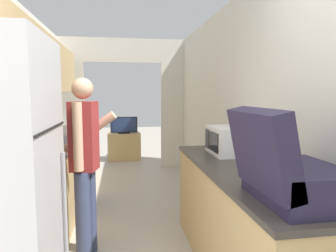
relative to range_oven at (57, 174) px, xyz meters
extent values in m
cube|color=tan|center=(-0.15, -0.03, 1.38)|extent=(0.32, 3.55, 0.67)
cube|color=silver|center=(2.09, -1.06, 0.80)|extent=(0.06, 7.18, 2.50)
cube|color=silver|center=(-0.18, 1.96, 0.58)|extent=(0.65, 0.06, 2.05)
cube|color=silver|center=(1.93, 1.96, 0.58)|extent=(0.65, 0.06, 2.05)
cube|color=silver|center=(0.87, 1.96, 1.83)|extent=(2.76, 0.06, 0.45)
cube|color=tan|center=(-0.01, -1.10, -0.02)|extent=(0.60, 1.42, 0.85)
cube|color=#3D3833|center=(-0.01, -1.11, 0.42)|extent=(0.62, 1.43, 0.03)
cube|color=tan|center=(-0.01, 1.07, -0.02)|extent=(0.60, 1.35, 0.85)
cube|color=#3D3833|center=(-0.01, 1.07, 0.42)|extent=(0.62, 1.36, 0.03)
cube|color=#9EA3A8|center=(-0.01, -1.23, 0.43)|extent=(0.42, 0.44, 0.00)
cube|color=tan|center=(1.76, -1.72, -0.02)|extent=(0.60, 2.06, 0.85)
cube|color=#3D3833|center=(1.76, -1.72, 0.42)|extent=(0.62, 2.09, 0.03)
cube|color=black|center=(0.44, -2.18, 0.83)|extent=(0.01, 0.67, 0.01)
cylinder|color=#99999E|center=(0.45, -1.95, 0.30)|extent=(0.02, 0.02, 0.71)
cube|color=black|center=(0.00, 0.00, -0.01)|extent=(0.62, 0.78, 0.89)
cube|color=black|center=(0.32, 0.00, -0.01)|extent=(0.01, 0.53, 0.27)
cylinder|color=#B7B7BC|center=(0.34, 0.00, 0.22)|extent=(0.02, 0.63, 0.02)
cube|color=black|center=(-0.29, 0.00, 0.51)|extent=(0.04, 0.78, 0.14)
cylinder|color=#232328|center=(0.13, -0.17, 0.43)|extent=(0.16, 0.16, 0.01)
cylinder|color=#232328|center=(0.13, 0.17, 0.43)|extent=(0.16, 0.16, 0.01)
cylinder|color=#232328|center=(-0.12, -0.17, 0.43)|extent=(0.16, 0.16, 0.01)
cylinder|color=#232328|center=(-0.12, 0.17, 0.43)|extent=(0.16, 0.16, 0.01)
cylinder|color=#384266|center=(0.48, -1.31, -0.05)|extent=(0.16, 0.16, 0.80)
cylinder|color=#384266|center=(0.51, -1.14, -0.05)|extent=(0.16, 0.16, 0.80)
cube|color=maroon|center=(0.49, -1.23, 0.65)|extent=(0.25, 0.25, 0.60)
cylinder|color=#DBAD89|center=(0.46, -1.37, 0.66)|extent=(0.10, 0.10, 0.57)
cylinder|color=#DBAD89|center=(0.53, -1.08, 0.66)|extent=(0.52, 0.19, 0.39)
sphere|color=#DBAD89|center=(0.49, -1.23, 1.06)|extent=(0.18, 0.18, 0.18)
cube|color=#231E38|center=(1.76, -2.44, 0.53)|extent=(0.42, 0.54, 0.19)
cube|color=#231E38|center=(1.53, -2.44, 0.73)|extent=(0.19, 0.54, 0.44)
cube|color=#2D2D33|center=(1.76, -2.15, 0.68)|extent=(0.25, 0.02, 0.10)
cube|color=white|center=(1.85, -1.17, 0.57)|extent=(0.37, 0.46, 0.26)
cube|color=black|center=(1.66, -1.22, 0.57)|extent=(0.01, 0.28, 0.18)
cube|color=#38383D|center=(1.66, -1.02, 0.57)|extent=(0.01, 0.09, 0.19)
cube|color=tan|center=(0.89, 2.75, -0.15)|extent=(0.71, 0.42, 0.59)
cube|color=black|center=(0.89, 2.71, 0.15)|extent=(0.26, 0.16, 0.02)
cube|color=black|center=(0.89, 2.71, 0.33)|extent=(0.59, 0.04, 0.34)
cube|color=navy|center=(0.89, 2.68, 0.33)|extent=(0.54, 0.01, 0.30)
camera|label=1|loc=(0.81, -3.88, 1.02)|focal=32.00mm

